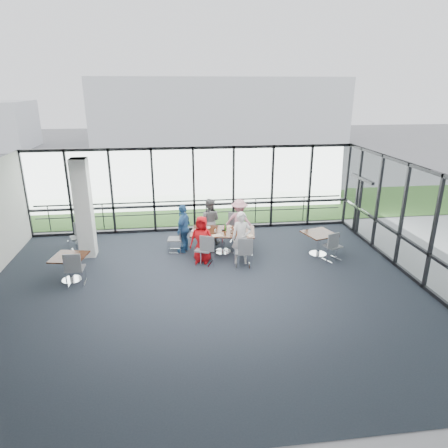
{
  "coord_description": "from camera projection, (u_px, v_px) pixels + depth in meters",
  "views": [
    {
      "loc": [
        -0.73,
        -9.55,
        5.31
      ],
      "look_at": [
        0.81,
        2.39,
        1.1
      ],
      "focal_mm": 32.0,
      "sensor_mm": 36.0,
      "label": 1
    }
  ],
  "objects": [
    {
      "name": "tumbler_d",
      "position": [
        201.0,
        230.0,
        13.05
      ],
      "size": [
        0.07,
        0.07,
        0.13
      ],
      "primitive_type": "cylinder",
      "color": "white",
      "rests_on": "main_table"
    },
    {
      "name": "apron",
      "position": [
        189.0,
        196.0,
        20.15
      ],
      "size": [
        80.0,
        70.0,
        0.02
      ],
      "primitive_type": "cube",
      "color": "gray",
      "rests_on": "ground"
    },
    {
      "name": "tumbler_a",
      "position": [
        215.0,
        231.0,
        12.91
      ],
      "size": [
        0.07,
        0.07,
        0.14
      ],
      "primitive_type": "cylinder",
      "color": "white",
      "rests_on": "main_table"
    },
    {
      "name": "chair_main_end",
      "position": [
        175.0,
        239.0,
        13.28
      ],
      "size": [
        0.5,
        0.5,
        0.9
      ],
      "primitive_type": null,
      "rotation": [
        0.0,
        0.0,
        -1.7
      ],
      "color": "slate",
      "rests_on": "ground"
    },
    {
      "name": "menu_b",
      "position": [
        249.0,
        235.0,
        12.78
      ],
      "size": [
        0.34,
        0.34,
        0.0
      ],
      "primitive_type": "cube",
      "rotation": [
        0.0,
        0.0,
        -0.78
      ],
      "color": "silver",
      "rests_on": "main_table"
    },
    {
      "name": "side_table_left",
      "position": [
        69.0,
        260.0,
        11.25
      ],
      "size": [
        1.05,
        1.05,
        0.75
      ],
      "rotation": [
        0.0,
        0.0,
        -0.2
      ],
      "color": "black",
      "rests_on": "ground"
    },
    {
      "name": "curtain_wall_back",
      "position": [
        194.0,
        190.0,
        14.93
      ],
      "size": [
        12.0,
        0.1,
        3.2
      ],
      "primitive_type": "cube",
      "color": "white",
      "rests_on": "ground"
    },
    {
      "name": "curtain_wall_right",
      "position": [
        422.0,
        227.0,
        10.97
      ],
      "size": [
        0.1,
        10.0,
        3.2
      ],
      "primitive_type": "cube",
      "color": "white",
      "rests_on": "ground"
    },
    {
      "name": "diner_end",
      "position": [
        184.0,
        228.0,
        13.21
      ],
      "size": [
        0.85,
        1.08,
        1.63
      ],
      "primitive_type": "imported",
      "rotation": [
        0.0,
        0.0,
        -1.97
      ],
      "color": "#30649E",
      "rests_on": "ground"
    },
    {
      "name": "diner_near_right",
      "position": [
        242.0,
        238.0,
        12.32
      ],
      "size": [
        0.66,
        0.52,
        1.67
      ],
      "primitive_type": "imported",
      "rotation": [
        0.0,
        0.0,
        -0.13
      ],
      "color": "silver",
      "rests_on": "ground"
    },
    {
      "name": "ketchup_bottle",
      "position": [
        225.0,
        228.0,
        13.18
      ],
      "size": [
        0.06,
        0.06,
        0.18
      ],
      "primitive_type": "cylinder",
      "color": "maroon",
      "rests_on": "main_table"
    },
    {
      "name": "menu_a",
      "position": [
        217.0,
        235.0,
        12.77
      ],
      "size": [
        0.38,
        0.32,
        0.0
      ],
      "primitive_type": "cube",
      "rotation": [
        0.0,
        0.0,
        0.35
      ],
      "color": "silver",
      "rests_on": "main_table"
    },
    {
      "name": "ceiling",
      "position": [
        204.0,
        176.0,
        9.72
      ],
      "size": [
        12.0,
        10.0,
        0.04
      ],
      "primitive_type": "cube",
      "color": "white",
      "rests_on": "ground"
    },
    {
      "name": "chair_spare_la",
      "position": [
        75.0,
        269.0,
        11.05
      ],
      "size": [
        0.48,
        0.48,
        0.99
      ],
      "primitive_type": null,
      "rotation": [
        0.0,
        0.0,
        -0.0
      ],
      "color": "slate",
      "rests_on": "ground"
    },
    {
      "name": "floor",
      "position": [
        206.0,
        293.0,
        10.78
      ],
      "size": [
        12.0,
        10.0,
        0.02
      ],
      "primitive_type": "cube",
      "color": "#222933",
      "rests_on": "ground"
    },
    {
      "name": "chair_main_fl",
      "position": [
        209.0,
        229.0,
        14.29
      ],
      "size": [
        0.46,
        0.46,
        0.82
      ],
      "primitive_type": null,
      "rotation": [
        0.0,
        0.0,
        2.99
      ],
      "color": "slate",
      "rests_on": "ground"
    },
    {
      "name": "condiment_caddy",
      "position": [
        223.0,
        230.0,
        13.18
      ],
      "size": [
        0.1,
        0.07,
        0.04
      ],
      "primitive_type": "cube",
      "color": "black",
      "rests_on": "main_table"
    },
    {
      "name": "hangar_main",
      "position": [
        218.0,
        109.0,
        40.23
      ],
      "size": [
        24.0,
        10.0,
        6.0
      ],
      "primitive_type": "cube",
      "color": "white",
      "rests_on": "ground"
    },
    {
      "name": "tumbler_c",
      "position": [
        226.0,
        227.0,
        13.32
      ],
      "size": [
        0.06,
        0.06,
        0.13
      ],
      "primitive_type": "cylinder",
      "color": "white",
      "rests_on": "main_table"
    },
    {
      "name": "wall_front",
      "position": [
        234.0,
        366.0,
        5.57
      ],
      "size": [
        12.0,
        0.1,
        3.2
      ],
      "primitive_type": "cube",
      "color": "silver",
      "rests_on": "ground"
    },
    {
      "name": "grass_strip",
      "position": [
        191.0,
        207.0,
        18.26
      ],
      "size": [
        80.0,
        5.0,
        0.01
      ],
      "primitive_type": "cube",
      "color": "#395C26",
      "rests_on": "ground"
    },
    {
      "name": "main_table",
      "position": [
        223.0,
        234.0,
        13.18
      ],
      "size": [
        2.24,
        1.49,
        0.75
      ],
      "rotation": [
        0.0,
        0.0,
        -0.18
      ],
      "color": "black",
      "rests_on": "ground"
    },
    {
      "name": "diner_far_left",
      "position": [
        209.0,
        221.0,
        13.95
      ],
      "size": [
        0.89,
        0.69,
        1.62
      ],
      "primitive_type": "imported",
      "rotation": [
        0.0,
        0.0,
        2.86
      ],
      "color": "slate",
      "rests_on": "ground"
    },
    {
      "name": "menu_c",
      "position": [
        228.0,
        226.0,
        13.56
      ],
      "size": [
        0.34,
        0.3,
        0.0
      ],
      "primitive_type": "cube",
      "rotation": [
        0.0,
        0.0,
        0.45
      ],
      "color": "silver",
      "rests_on": "main_table"
    },
    {
      "name": "chair_spare_lb",
      "position": [
        78.0,
        237.0,
        13.38
      ],
      "size": [
        0.6,
        0.6,
        0.94
      ],
      "primitive_type": null,
      "rotation": [
        0.0,
        0.0,
        3.52
      ],
      "color": "slate",
      "rests_on": "ground"
    },
    {
      "name": "diner_far_right",
      "position": [
        239.0,
        221.0,
        14.01
      ],
      "size": [
        1.14,
        0.88,
        1.57
      ],
      "primitive_type": "imported",
      "rotation": [
        0.0,
        0.0,
        2.74
      ],
      "color": "pink",
      "rests_on": "ground"
    },
    {
      "name": "diner_near_left",
      "position": [
        202.0,
        239.0,
        12.42
      ],
      "size": [
        0.85,
        0.68,
        1.51
      ],
      "primitive_type": "imported",
      "rotation": [
        0.0,
        0.0,
        -0.3
      ],
      "color": "#B80B10",
      "rests_on": "ground"
    },
    {
      "name": "plate_nl",
      "position": [
        205.0,
        234.0,
        12.82
      ],
      "size": [
        0.27,
        0.27,
        0.01
      ],
      "primitive_type": "cylinder",
      "color": "white",
      "rests_on": "main_table"
    },
    {
      "name": "plate_nr",
      "position": [
        242.0,
        236.0,
        12.71
      ],
      "size": [
        0.26,
        0.26,
        0.01
      ],
      "primitive_type": "cylinder",
      "color": "white",
      "rests_on": "main_table"
    },
    {
      "name": "plate_end",
      "position": [
        195.0,
        231.0,
        13.14
      ],
      "size": [
        0.27,
        0.27,
        0.01
      ],
      "primitive_type": "cylinder",
      "color": "white",
      "rests_on": "main_table"
    },
    {
      "name": "structural_column",
      "position": [
        84.0,
        209.0,
        12.62
      ],
      "size": [
        0.5,
        0.5,
        3.2
      ],
      "primitive_type": "cube",
      "color": "white",
      "rests_on": "ground"
    },
    {
      "name": "side_table_right",
      "position": [
        319.0,
        236.0,
        13.01
      ],
      "size": [
        1.15,
        1.15,
        0.75
      ],
      "rotation": [
        0.0,
        0.0,
        0.3
      ],
      "color": "black",
      "rests_on": "ground"
    },
    {
      "name": "guard_rail",
      "position": [
        194.0,
        213.0,
        15.85
      ],
      "size": [
        12.0,
        0.06,
        0.06
      ],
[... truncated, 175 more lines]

